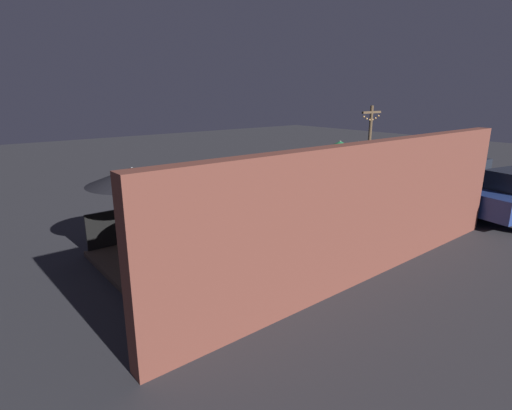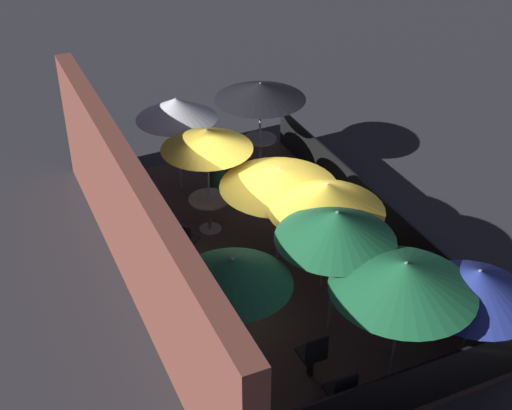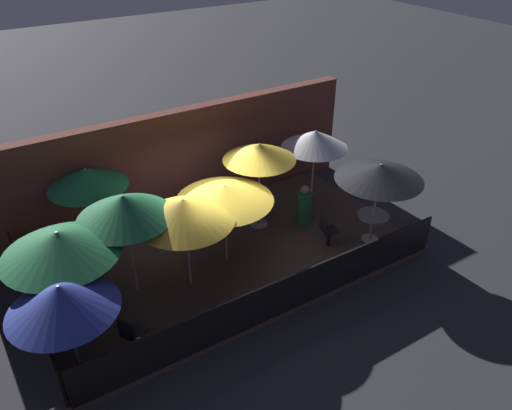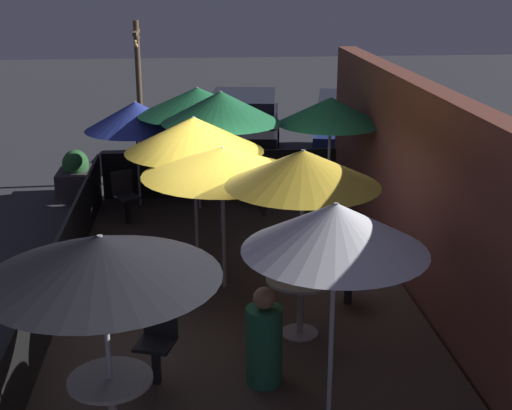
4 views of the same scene
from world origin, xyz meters
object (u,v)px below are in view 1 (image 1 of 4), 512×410
patio_umbrella_6 (359,149)px  patio_chair_2 (391,202)px  patio_umbrella_5 (340,150)px  planter_box (325,184)px  parked_car_0 (451,179)px  patio_umbrella_4 (302,159)px  patio_umbrella_2 (402,162)px  patio_umbrella_0 (132,176)px  patio_chair_4 (187,229)px  patron_0 (207,244)px  dining_table_0 (137,232)px  patio_chair_1 (377,206)px  patio_umbrella_7 (281,170)px  patio_chair_0 (311,191)px  patio_umbrella_3 (190,186)px  light_post (369,147)px  dining_table_1 (258,236)px  patio_umbrella_8 (336,154)px  patio_umbrella_1 (258,170)px  patio_chair_3 (309,242)px

patio_umbrella_6 → patio_chair_2: bearing=106.4°
patio_umbrella_5 → planter_box: bearing=-133.7°
patio_umbrella_6 → parked_car_0: 4.56m
patio_umbrella_6 → patio_umbrella_4: bearing=-2.0°
patio_chair_2 → patio_umbrella_2: bearing=36.6°
patio_umbrella_0 → planter_box: bearing=-169.6°
patio_chair_4 → patron_0: size_ratio=0.82×
patio_umbrella_4 → dining_table_0: (4.74, -0.87, -1.43)m
patio_umbrella_2 → planter_box: size_ratio=2.22×
patio_umbrella_0 → patio_chair_1: bearing=162.4°
patio_umbrella_5 → patio_chair_1: patio_umbrella_5 is taller
planter_box → dining_table_0: bearing=10.4°
patio_umbrella_7 → patio_chair_0: bearing=-151.0°
patio_umbrella_4 → patio_chair_1: size_ratio=2.42×
patio_umbrella_0 → patio_chair_2: 8.04m
patio_umbrella_5 → patio_umbrella_3: bearing=8.5°
patio_umbrella_2 → light_post: (-3.44, -3.51, -0.22)m
dining_table_1 → patio_chair_0: (-4.47, -2.53, -0.09)m
dining_table_1 → patio_chair_1: 4.69m
patio_umbrella_3 → patio_umbrella_8: size_ratio=1.14×
patron_0 → parked_car_0: (-10.45, 0.56, 0.22)m
patio_umbrella_6 → dining_table_1: (5.18, 1.17, -1.48)m
patio_chair_2 → patron_0: size_ratio=0.78×
patio_umbrella_1 → light_post: 7.84m
patio_umbrella_8 → patio_chair_3: size_ratio=2.20×
patio_umbrella_1 → patio_chair_3: bearing=135.0°
patio_umbrella_2 → patio_umbrella_0: bearing=-27.9°
patio_umbrella_7 → patio_chair_4: size_ratio=2.41×
patio_umbrella_1 → patio_umbrella_2: bearing=164.5°
patio_umbrella_5 → patio_umbrella_7: bearing=-2.0°
patio_umbrella_7 → patio_umbrella_2: bearing=141.7°
patio_umbrella_5 → patio_umbrella_4: bearing=-22.3°
patio_umbrella_3 → dining_table_0: size_ratio=2.90×
patio_umbrella_1 → patio_umbrella_8: patio_umbrella_1 is taller
patio_umbrella_1 → dining_table_0: 3.37m
patio_chair_0 → patron_0: size_ratio=0.83×
patio_umbrella_4 → patio_umbrella_6: 2.53m
patio_chair_1 → parked_car_0: size_ratio=0.20×
patio_umbrella_3 → patio_umbrella_5: bearing=-171.5°
patio_umbrella_8 → patio_chair_2: 2.66m
patio_umbrella_1 → patio_chair_1: size_ratio=2.54×
patio_umbrella_8 → parked_car_0: (-3.88, 2.33, -1.05)m
patio_umbrella_3 → patio_umbrella_8: (-7.28, -2.38, -0.31)m
patio_umbrella_0 → patio_chair_0: patio_umbrella_0 is taller
patio_umbrella_4 → patio_chair_4: bearing=-7.7°
patio_umbrella_3 → patio_chair_3: 3.17m
patio_umbrella_1 → patio_chair_4: size_ratio=2.54×
dining_table_0 → patio_umbrella_5: bearing=167.2°
patio_umbrella_3 → light_post: (-9.25, -2.43, -0.22)m
patio_umbrella_5 → planter_box: (-2.78, -2.92, -1.93)m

